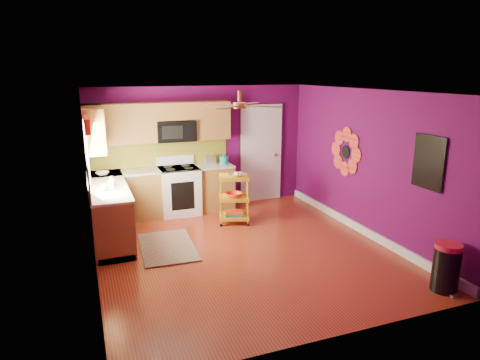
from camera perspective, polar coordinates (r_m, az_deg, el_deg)
name	(u,v)px	position (r m, az deg, el deg)	size (l,w,h in m)	color
ground	(244,250)	(6.95, 0.54, -9.30)	(5.00, 5.00, 0.00)	maroon
room_envelope	(246,150)	(6.48, 0.79, 4.08)	(4.54, 5.04, 2.52)	#53094A
lower_cabinets	(141,201)	(8.16, -13.03, -2.80)	(2.81, 2.31, 0.94)	brown
electric_range	(179,190)	(8.61, -8.13, -1.33)	(0.76, 0.66, 1.13)	white
upper_cabinetry	(140,126)	(8.23, -13.19, 7.08)	(2.80, 2.30, 1.26)	brown
left_window	(87,141)	(7.06, -19.78, 4.94)	(0.08, 1.35, 1.08)	white
panel_door	(261,154)	(9.33, 2.82, 3.44)	(0.95, 0.11, 2.15)	white
right_wall_art	(379,156)	(7.33, 18.07, 3.06)	(0.04, 2.74, 1.04)	black
ceiling_fan	(240,105)	(6.57, -0.06, 10.01)	(1.01, 1.01, 0.26)	#BF8C3F
shag_rug	(167,247)	(7.13, -9.67, -8.78)	(0.85, 1.38, 0.02)	black
rolling_cart	(235,197)	(7.94, -0.74, -2.29)	(0.65, 0.56, 1.00)	yellow
trash_can	(446,267)	(6.24, 25.79, -10.43)	(0.38, 0.40, 0.65)	black
teal_kettle	(224,160)	(8.72, -2.15, 2.67)	(0.18, 0.18, 0.21)	teal
toaster	(210,160)	(8.74, -4.03, 2.71)	(0.22, 0.15, 0.18)	beige
soap_bottle_a	(111,183)	(7.16, -16.87, -0.40)	(0.09, 0.09, 0.20)	#EA3F72
soap_bottle_b	(112,181)	(7.37, -16.70, -0.13)	(0.13, 0.13, 0.16)	white
counter_dish	(103,173)	(8.21, -17.86, 0.85)	(0.24, 0.24, 0.06)	white
counter_cup	(104,188)	(7.13, -17.64, -0.98)	(0.12, 0.12, 0.09)	white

